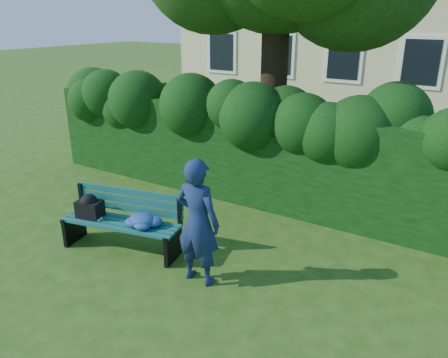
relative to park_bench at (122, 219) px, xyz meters
The scene contains 4 objects.
ground 1.31m from the park_bench, 31.62° to the left, with size 80.00×80.00×0.00m, color #245114.
hedge 3.04m from the park_bench, 70.02° to the left, with size 10.00×1.00×1.80m.
park_bench is the anchor object (origin of this frame).
man_reading 1.51m from the park_bench, ahead, with size 0.63×0.41×1.72m, color navy.
Camera 1 is at (3.40, -4.81, 3.36)m, focal length 35.00 mm.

